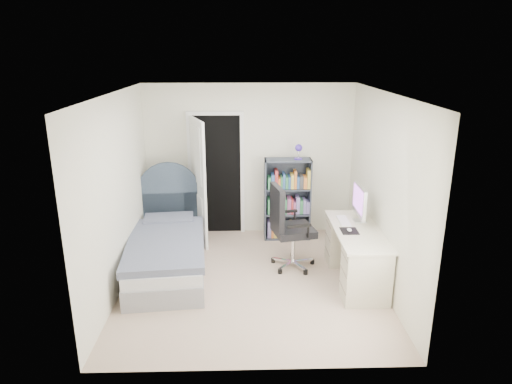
{
  "coord_description": "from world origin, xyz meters",
  "views": [
    {
      "loc": [
        -0.1,
        -5.54,
        3.01
      ],
      "look_at": [
        0.07,
        0.43,
        1.13
      ],
      "focal_mm": 32.0,
      "sensor_mm": 36.0,
      "label": 1
    }
  ],
  "objects_px": {
    "nightstand": "(164,215)",
    "bookcase": "(288,203)",
    "desk": "(356,252)",
    "bed": "(167,249)",
    "office_chair": "(287,223)",
    "floor_lamp": "(179,208)"
  },
  "relations": [
    {
      "from": "floor_lamp",
      "to": "desk",
      "type": "bearing_deg",
      "value": -31.46
    },
    {
      "from": "desk",
      "to": "office_chair",
      "type": "relative_size",
      "value": 1.24
    },
    {
      "from": "floor_lamp",
      "to": "nightstand",
      "type": "bearing_deg",
      "value": 172.69
    },
    {
      "from": "floor_lamp",
      "to": "bookcase",
      "type": "relative_size",
      "value": 0.79
    },
    {
      "from": "desk",
      "to": "bed",
      "type": "bearing_deg",
      "value": 170.93
    },
    {
      "from": "nightstand",
      "to": "bookcase",
      "type": "bearing_deg",
      "value": -3.02
    },
    {
      "from": "bed",
      "to": "desk",
      "type": "xyz_separation_m",
      "value": [
        2.59,
        -0.41,
        0.1
      ]
    },
    {
      "from": "nightstand",
      "to": "bed",
      "type": "bearing_deg",
      "value": -78.55
    },
    {
      "from": "floor_lamp",
      "to": "desk",
      "type": "height_order",
      "value": "floor_lamp"
    },
    {
      "from": "nightstand",
      "to": "office_chair",
      "type": "relative_size",
      "value": 0.47
    },
    {
      "from": "desk",
      "to": "office_chair",
      "type": "bearing_deg",
      "value": 155.74
    },
    {
      "from": "bed",
      "to": "bookcase",
      "type": "xyz_separation_m",
      "value": [
        1.81,
        1.08,
        0.31
      ]
    },
    {
      "from": "desk",
      "to": "bookcase",
      "type": "bearing_deg",
      "value": 117.62
    },
    {
      "from": "desk",
      "to": "office_chair",
      "type": "xyz_separation_m",
      "value": [
        -0.89,
        0.4,
        0.27
      ]
    },
    {
      "from": "bed",
      "to": "office_chair",
      "type": "bearing_deg",
      "value": -0.34
    },
    {
      "from": "bookcase",
      "to": "office_chair",
      "type": "relative_size",
      "value": 1.29
    },
    {
      "from": "floor_lamp",
      "to": "desk",
      "type": "distance_m",
      "value": 3.01
    },
    {
      "from": "bed",
      "to": "office_chair",
      "type": "height_order",
      "value": "bed"
    },
    {
      "from": "bed",
      "to": "bookcase",
      "type": "height_order",
      "value": "bookcase"
    },
    {
      "from": "nightstand",
      "to": "desk",
      "type": "xyz_separation_m",
      "value": [
        2.83,
        -1.6,
        0.03
      ]
    },
    {
      "from": "nightstand",
      "to": "desk",
      "type": "distance_m",
      "value": 3.25
    },
    {
      "from": "floor_lamp",
      "to": "bed",
      "type": "bearing_deg",
      "value": -91.36
    }
  ]
}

